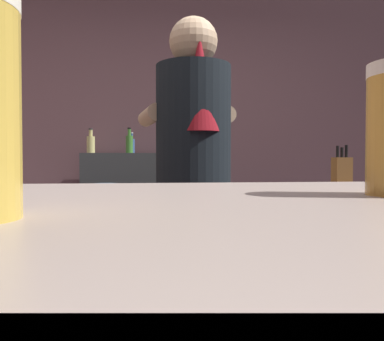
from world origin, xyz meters
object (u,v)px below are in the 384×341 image
object	(u,v)px
knife_block	(342,173)
mixing_bowl	(105,188)
bottle_soy	(129,143)
bottle_vinegar	(132,145)
chefs_knife	(234,192)
bottle_hot_sauce	(91,144)
bottle_olive_oil	(162,143)
bartender	(194,182)

from	to	relation	value
knife_block	mixing_bowl	distance (m)	1.42
bottle_soy	bottle_vinegar	size ratio (longest dim) A/B	1.18
chefs_knife	mixing_bowl	bearing A→B (deg)	-177.65
bottle_vinegar	bottle_soy	bearing A→B (deg)	-100.30
chefs_knife	bottle_hot_sauce	size ratio (longest dim) A/B	1.12
bottle_olive_oil	bottle_soy	bearing A→B (deg)	168.73
chefs_knife	bottle_soy	world-z (taller)	bottle_soy
knife_block	chefs_knife	bearing A→B (deg)	-172.93
bartender	bottle_vinegar	bearing A→B (deg)	3.08
bottle_hot_sauce	knife_block	bearing A→B (deg)	-35.24
knife_block	chefs_knife	xyz separation A→B (m)	(-0.68, -0.08, -0.10)
mixing_bowl	bottle_hot_sauce	xyz separation A→B (m)	(-0.25, 1.16, 0.30)
chefs_knife	bottle_olive_oil	size ratio (longest dim) A/B	1.12
chefs_knife	knife_block	bearing A→B (deg)	17.20
chefs_knife	bottle_vinegar	bearing A→B (deg)	127.34
mixing_bowl	bottle_vinegar	size ratio (longest dim) A/B	0.97
knife_block	bottle_hot_sauce	world-z (taller)	bottle_hot_sauce
bottle_hot_sauce	bottle_olive_oil	xyz separation A→B (m)	(0.60, -0.17, 0.00)
chefs_knife	bartender	bearing A→B (deg)	-114.50
chefs_knife	bottle_vinegar	distance (m)	1.41
knife_block	mixing_bowl	size ratio (longest dim) A/B	1.57
bottle_vinegar	bottle_olive_oil	size ratio (longest dim) A/B	0.84
bottle_soy	bottle_olive_oil	xyz separation A→B (m)	(0.27, -0.05, 0.00)
chefs_knife	bottle_olive_oil	distance (m)	1.20
bottle_hot_sauce	bottle_soy	size ratio (longest dim) A/B	1.00
bartender	mixing_bowl	world-z (taller)	bartender
bottle_hot_sauce	bottle_olive_oil	size ratio (longest dim) A/B	0.99
bartender	chefs_knife	size ratio (longest dim) A/B	7.37
bottle_vinegar	bottle_olive_oil	bearing A→B (deg)	-28.07
mixing_bowl	bottle_soy	xyz separation A→B (m)	(0.09, 1.05, 0.30)
chefs_knife	bottle_hot_sauce	distance (m)	1.63
bartender	bottle_vinegar	distance (m)	1.69
knife_block	bottle_vinegar	size ratio (longest dim) A/B	1.52
mixing_bowl	chefs_knife	world-z (taller)	mixing_bowl
bottle_soy	bottle_olive_oil	world-z (taller)	bottle_olive_oil
chefs_knife	bottle_soy	xyz separation A→B (m)	(-0.65, 1.15, 0.32)
bottle_hot_sauce	bottle_soy	bearing A→B (deg)	-18.66
bartender	knife_block	bearing A→B (deg)	-72.15
bartender	bottle_hot_sauce	bearing A→B (deg)	13.74
bottle_soy	bottle_vinegar	distance (m)	0.08
bartender	mixing_bowl	xyz separation A→B (m)	(-0.46, 0.50, -0.06)
bartender	bottle_vinegar	xyz separation A→B (m)	(-0.35, 1.63, 0.22)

